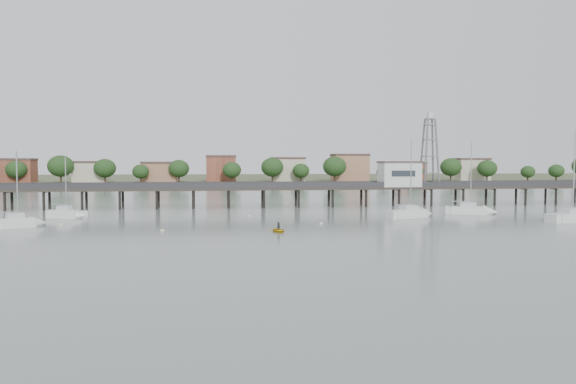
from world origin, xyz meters
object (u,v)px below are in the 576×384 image
object	(u,v)px
sailboat_c	(415,213)
sailboat_f	(475,210)
pier	(280,188)
white_tender	(73,214)
yellow_dinghy	(279,232)
sailboat_a	(22,223)
sailboat_b	(69,214)
lattice_tower	(430,153)

from	to	relation	value
sailboat_c	sailboat_f	world-z (taller)	sailboat_c
pier	white_tender	distance (m)	40.01
pier	yellow_dinghy	bearing A→B (deg)	-97.26
pier	sailboat_c	xyz separation A→B (m)	(19.36, -24.24, -3.15)
sailboat_a	white_tender	world-z (taller)	sailboat_a
sailboat_a	yellow_dinghy	size ratio (longest dim) A/B	3.64
sailboat_a	yellow_dinghy	distance (m)	36.16
sailboat_c	sailboat_a	size ratio (longest dim) A/B	1.23
sailboat_b	white_tender	bearing A→B (deg)	103.52
pier	sailboat_a	distance (m)	50.39
lattice_tower	sailboat_a	xyz separation A→B (m)	(-71.41, -30.59, -10.45)
sailboat_f	white_tender	world-z (taller)	sailboat_f
sailboat_c	sailboat_a	distance (m)	59.62
sailboat_c	white_tender	size ratio (longest dim) A/B	3.17
sailboat_a	sailboat_c	bearing A→B (deg)	-23.04
sailboat_f	white_tender	xyz separation A→B (m)	(-68.46, 4.18, -0.16)
lattice_tower	white_tender	world-z (taller)	lattice_tower
sailboat_b	sailboat_a	bearing A→B (deg)	-86.36
pier	sailboat_c	distance (m)	31.18
lattice_tower	sailboat_f	bearing A→B (deg)	-88.78
sailboat_a	yellow_dinghy	xyz separation A→B (m)	(34.74, -10.00, -0.65)
sailboat_f	white_tender	distance (m)	68.58
sailboat_c	sailboat_f	distance (m)	13.21
white_tender	sailboat_f	bearing A→B (deg)	-25.09
sailboat_a	sailboat_f	distance (m)	72.60
pier	sailboat_b	xyz separation A→B (m)	(-36.70, -18.15, -3.14)
yellow_dinghy	sailboat_a	bearing A→B (deg)	154.63
sailboat_c	sailboat_a	world-z (taller)	sailboat_c
sailboat_f	white_tender	bearing A→B (deg)	-161.20
pier	sailboat_c	size ratio (longest dim) A/B	10.94
lattice_tower	sailboat_c	bearing A→B (deg)	-116.59
sailboat_a	sailboat_b	world-z (taller)	sailboat_a
sailboat_b	yellow_dinghy	world-z (taller)	sailboat_b
lattice_tower	sailboat_c	xyz separation A→B (m)	(-12.14, -24.24, -10.46)
sailboat_a	pier	bearing A→B (deg)	8.31
lattice_tower	pier	bearing A→B (deg)	-180.00
sailboat_b	sailboat_f	size ratio (longest dim) A/B	0.78
yellow_dinghy	sailboat_f	bearing A→B (deg)	19.51
pier	yellow_dinghy	world-z (taller)	pier
pier	sailboat_a	size ratio (longest dim) A/B	13.50
pier	yellow_dinghy	xyz separation A→B (m)	(-5.17, -40.59, -3.79)
lattice_tower	yellow_dinghy	size ratio (longest dim) A/B	5.08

